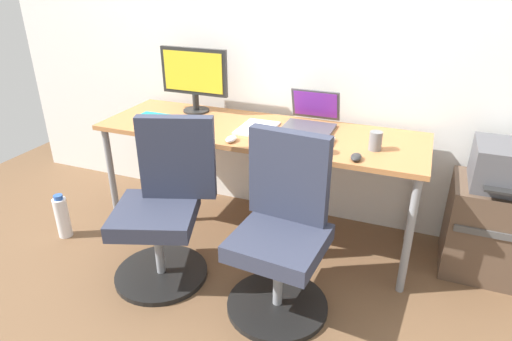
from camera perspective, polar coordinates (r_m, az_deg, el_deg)
The scene contains 19 objects.
ground_plane at distance 3.06m, azimuth 0.35°, elevation -7.87°, with size 5.28×5.28×0.00m, color brown.
back_wall at distance 2.97m, azimuth 3.38°, elevation 17.98°, with size 4.40×0.04×2.60m, color white.
desk at distance 2.75m, azimuth 0.38°, elevation 4.19°, with size 2.02×0.65×0.75m.
office_chair_left at distance 2.53m, azimuth -11.86°, elevation -4.98°, with size 0.56×0.56×0.94m.
office_chair_right at distance 2.26m, azimuth 3.38°, elevation -8.31°, with size 0.54×0.54×0.94m.
side_cabinet at distance 2.91m, azimuth 28.48°, elevation -6.75°, with size 0.51×0.42×0.56m.
printer at distance 2.74m, azimuth 30.18°, elevation 0.41°, with size 0.38×0.40×0.24m.
water_bottle_on_floor at distance 3.21m, azimuth -23.87°, elevation -5.52°, with size 0.09×0.09×0.31m.
desktop_monitor at distance 3.04m, azimuth -8.05°, elevation 12.13°, with size 0.48×0.18×0.43m.
open_laptop at distance 2.79m, azimuth 7.23°, elevation 6.80°, with size 0.31×0.30×0.22m.
keyboard_by_monitor at distance 2.75m, azimuth -11.88°, elevation 5.23°, with size 0.34×0.12×0.02m, color #B7B7B7.
keyboard_by_laptop at distance 2.57m, azimuth 6.29°, elevation 4.18°, with size 0.34×0.12×0.02m, color #B7B7B7.
mouse_by_monitor at distance 2.34m, azimuth 12.88°, elevation 1.72°, with size 0.06×0.10×0.03m, color #2D2D2D.
mouse_by_laptop at distance 2.53m, azimuth -3.25°, elevation 4.12°, with size 0.06×0.10×0.03m, color silver.
coffee_mug at distance 2.38m, azimuth 7.79°, elevation 3.28°, with size 0.08×0.08×0.09m, color purple.
pen_cup at distance 2.49m, azimuth 15.28°, elevation 3.74°, with size 0.07×0.07×0.10m, color slate.
phone_near_laptop at distance 2.88m, azimuth -8.44°, elevation 6.28°, with size 0.07×0.14×0.01m, color black.
notebook at distance 2.97m, azimuth -13.20°, elevation 6.67°, with size 0.21×0.15×0.03m, color teal.
paper_pile at distance 2.73m, azimuth 0.16°, elevation 5.56°, with size 0.21×0.30×0.01m, color white.
Camera 1 is at (0.92, -2.39, 1.67)m, focal length 30.77 mm.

